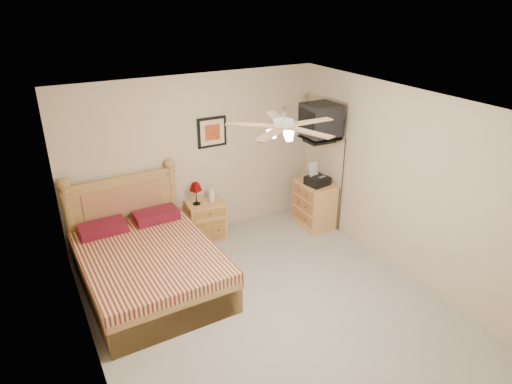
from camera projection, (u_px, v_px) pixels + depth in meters
floor at (270, 309)px, 5.58m from camera, size 4.50×4.50×0.00m
ceiling at (273, 107)px, 4.55m from camera, size 4.00×4.50×0.04m
wall_back at (196, 158)px, 6.87m from camera, size 4.00×0.04×2.50m
wall_front at (430, 346)px, 3.26m from camera, size 4.00×0.04×2.50m
wall_left at (84, 267)px, 4.19m from camera, size 0.04×4.50×2.50m
wall_right at (404, 185)px, 5.94m from camera, size 0.04×4.50×2.50m
bed at (147, 243)px, 5.70m from camera, size 1.64×2.12×1.34m
nightstand at (206, 220)px, 7.06m from camera, size 0.60×0.47×0.60m
table_lamp at (196, 193)px, 6.82m from camera, size 0.25×0.25×0.35m
lotion_bottle at (212, 193)px, 6.93m from camera, size 0.11×0.11×0.26m
framed_picture at (212, 132)px, 6.82m from camera, size 0.46×0.04×0.46m
dresser at (314, 204)px, 7.41m from camera, size 0.46×0.65×0.76m
fax_machine at (318, 175)px, 7.11m from camera, size 0.37×0.39×0.34m
magazine_lower at (306, 178)px, 7.39m from camera, size 0.21×0.28×0.03m
magazine_upper at (305, 176)px, 7.41m from camera, size 0.26×0.31×0.02m
wall_tv at (329, 121)px, 6.67m from camera, size 0.56×0.46×0.58m
ceiling_fan at (283, 126)px, 4.45m from camera, size 1.14×1.14×0.28m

